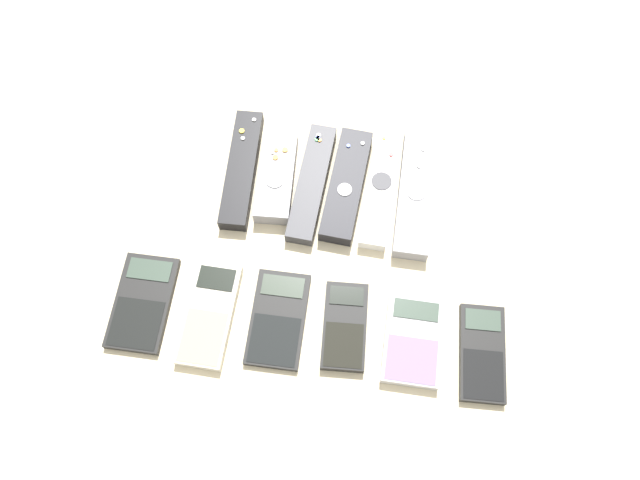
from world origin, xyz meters
name	(u,v)px	position (x,y,z in m)	size (l,w,h in m)	color
ground_plane	(317,263)	(0.00, 0.00, 0.00)	(3.00, 3.00, 0.00)	beige
remote_0	(242,169)	(-0.14, 0.14, 0.01)	(0.05, 0.21, 0.03)	black
remote_1	(276,178)	(-0.08, 0.13, 0.01)	(0.06, 0.15, 0.03)	gray
remote_2	(312,183)	(-0.03, 0.13, 0.01)	(0.05, 0.21, 0.02)	#333338
remote_3	(346,185)	(0.03, 0.13, 0.01)	(0.06, 0.20, 0.03)	black
remote_4	(381,187)	(0.08, 0.14, 0.01)	(0.05, 0.21, 0.02)	white
remote_5	(416,193)	(0.14, 0.13, 0.01)	(0.05, 0.22, 0.03)	gray
calculator_0	(143,302)	(-0.25, -0.10, 0.01)	(0.08, 0.15, 0.01)	black
calculator_1	(209,314)	(-0.14, -0.11, 0.01)	(0.07, 0.16, 0.02)	beige
calculator_2	(278,319)	(-0.04, -0.10, 0.01)	(0.08, 0.15, 0.01)	black
calculator_3	(345,326)	(0.05, -0.10, 0.01)	(0.07, 0.13, 0.02)	black
calculator_4	(413,341)	(0.15, -0.10, 0.01)	(0.08, 0.13, 0.02)	#B2B2B7
calculator_5	(482,353)	(0.25, -0.11, 0.01)	(0.07, 0.14, 0.01)	black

